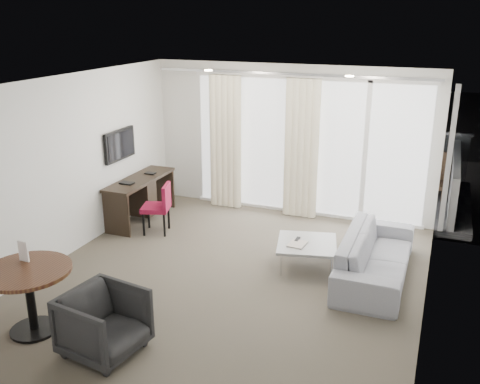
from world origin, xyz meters
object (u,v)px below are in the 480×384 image
(tub_armchair, at_px, (104,323))
(rattan_chair_a, at_px, (354,173))
(desk_chair, at_px, (156,208))
(coffee_table, at_px, (307,255))
(rattan_chair_b, at_px, (433,175))
(round_table, at_px, (31,300))
(sofa, at_px, (376,256))
(desk, at_px, (141,199))

(tub_armchair, height_order, rattan_chair_a, rattan_chair_a)
(desk_chair, height_order, coffee_table, desk_chair)
(rattan_chair_a, bearing_deg, rattan_chair_b, 29.78)
(desk_chair, height_order, rattan_chair_a, rattan_chair_a)
(coffee_table, relative_size, rattan_chair_b, 0.97)
(round_table, distance_m, rattan_chair_b, 7.68)
(round_table, bearing_deg, rattan_chair_b, 59.17)
(desk_chair, distance_m, rattan_chair_a, 4.05)
(sofa, bearing_deg, coffee_table, 92.06)
(desk, height_order, tub_armchair, desk)
(desk, distance_m, round_table, 3.47)
(desk_chair, relative_size, tub_armchair, 1.07)
(desk, distance_m, rattan_chair_b, 5.60)
(coffee_table, xyz_separation_m, rattan_chair_a, (0.04, 3.41, 0.25))
(coffee_table, height_order, rattan_chair_b, rattan_chair_b)
(tub_armchair, bearing_deg, desk, 34.28)
(desk_chair, relative_size, rattan_chair_b, 0.99)
(desk, relative_size, desk_chair, 1.93)
(tub_armchair, xyz_separation_m, coffee_table, (1.45, 2.73, -0.17))
(desk, bearing_deg, desk_chair, -37.42)
(desk, xyz_separation_m, rattan_chair_b, (4.61, 3.18, 0.04))
(tub_armchair, bearing_deg, rattan_chair_a, -5.07)
(tub_armchair, relative_size, rattan_chair_b, 0.92)
(tub_armchair, relative_size, coffee_table, 0.95)
(rattan_chair_b, bearing_deg, coffee_table, -107.22)
(sofa, height_order, rattan_chair_a, rattan_chair_a)
(rattan_chair_a, distance_m, rattan_chair_b, 1.54)
(round_table, bearing_deg, desk, 101.17)
(rattan_chair_a, bearing_deg, desk_chair, -119.61)
(desk, distance_m, rattan_chair_a, 4.14)
(rattan_chair_a, xyz_separation_m, rattan_chair_b, (1.46, 0.50, -0.02))
(sofa, bearing_deg, tub_armchair, 139.15)
(tub_armchair, distance_m, rattan_chair_a, 6.32)
(desk_chair, distance_m, sofa, 3.55)
(desk, bearing_deg, sofa, -9.62)
(sofa, xyz_separation_m, rattan_chair_b, (0.56, 3.87, 0.11))
(rattan_chair_a, bearing_deg, round_table, -101.24)
(tub_armchair, bearing_deg, rattan_chair_b, -15.37)
(rattan_chair_b, bearing_deg, desk, -141.61)
(desk_chair, distance_m, rattan_chair_b, 5.44)
(tub_armchair, distance_m, rattan_chair_b, 7.26)
(round_table, height_order, coffee_table, round_table)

